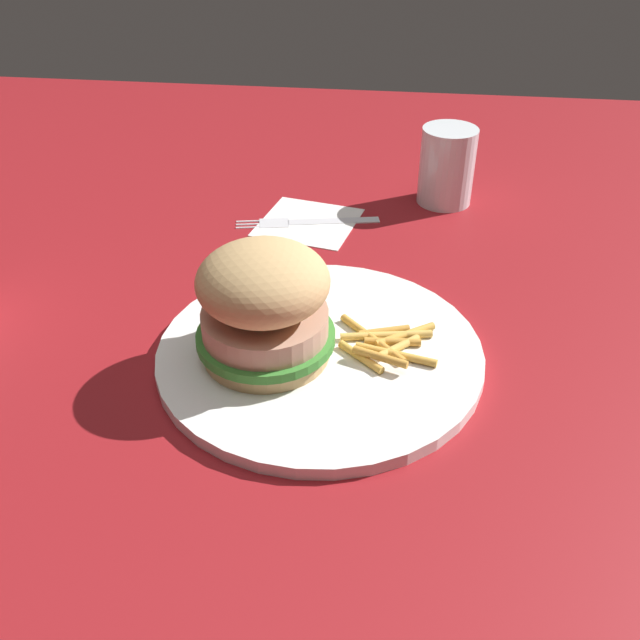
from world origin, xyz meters
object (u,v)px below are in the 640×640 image
(sandwich, at_px, (265,301))
(fries_pile, at_px, (386,344))
(fork, at_px, (307,220))
(drink_glass, at_px, (446,171))
(plate, at_px, (320,353))
(napkin, at_px, (308,222))

(sandwich, relative_size, fries_pile, 1.35)
(fork, xyz_separation_m, drink_glass, (-0.16, -0.08, 0.04))
(sandwich, height_order, fork, sandwich)
(plate, height_order, napkin, plate)
(fork, relative_size, drink_glass, 1.82)
(drink_glass, bearing_deg, fork, 26.03)
(fork, bearing_deg, drink_glass, -153.97)
(sandwich, xyz_separation_m, napkin, (0.00, -0.27, -0.06))
(plate, bearing_deg, sandwich, 10.73)
(sandwich, relative_size, napkin, 1.09)
(plate, bearing_deg, fries_pile, -172.49)
(fries_pile, bearing_deg, plate, 7.51)
(plate, distance_m, fork, 0.26)
(sandwich, xyz_separation_m, fries_pile, (-0.10, -0.02, -0.05))
(sandwich, distance_m, napkin, 0.28)
(plate, distance_m, fries_pile, 0.06)
(drink_glass, bearing_deg, sandwich, 65.13)
(plate, distance_m, napkin, 0.26)
(napkin, distance_m, fork, 0.00)
(drink_glass, bearing_deg, fries_pile, 80.10)
(plate, relative_size, napkin, 2.63)
(plate, distance_m, drink_glass, 0.36)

